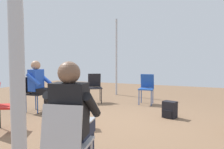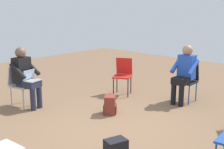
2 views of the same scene
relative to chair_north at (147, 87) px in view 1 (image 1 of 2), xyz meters
The scene contains 12 objects.
ground_plane 2.17m from the chair_north, 89.60° to the right, with size 14.00×14.00×0.00m, color brown.
chair_north is the anchor object (origin of this frame).
chair_west 3.04m from the chair_north, 138.26° to the right, with size 0.46×0.42×0.85m.
chair_south 4.41m from the chair_north, 84.95° to the right, with size 0.48×0.51×0.85m.
chair_southwest 3.81m from the chair_north, 116.81° to the right, with size 0.57×0.55×0.85m.
chair_northwest 1.53m from the chair_north, 165.74° to the right, with size 0.57×0.58×0.85m.
person_with_laptop 4.25m from the chair_north, 85.25° to the right, with size 0.56×0.58×1.24m.
person_in_blue 2.92m from the chair_north, 136.20° to the right, with size 0.53×0.51×1.24m.
backpack_near_laptop_user 2.76m from the chair_north, 100.94° to the right, with size 0.34×0.33×0.36m.
backpack_by_empty_chair 1.59m from the chair_north, 56.30° to the right, with size 0.33×0.30×0.36m.
tent_pole_near 5.44m from the chair_north, 81.63° to the right, with size 0.07×0.07×2.58m, color #B2B2B7.
tent_pole_far 2.06m from the chair_north, 140.36° to the left, with size 0.07×0.07×2.73m, color #B2B2B7.
Camera 1 is at (1.59, -3.96, 1.25)m, focal length 35.00 mm.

